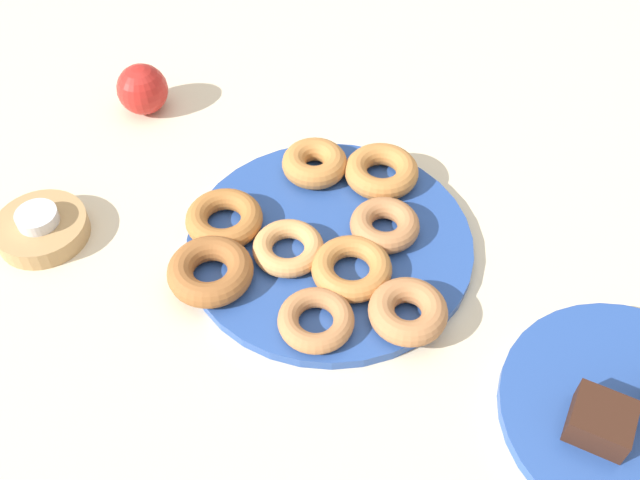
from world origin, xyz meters
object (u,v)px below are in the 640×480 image
(cake_plate, at_px, (632,415))
(apple, at_px, (142,89))
(donut_8, at_px, (381,171))
(candle_holder, at_px, (42,229))
(donut_0, at_px, (385,225))
(donut_4, at_px, (316,320))
(donut_5, at_px, (210,271))
(donut_6, at_px, (408,311))
(donut_7, at_px, (352,268))
(brownie_far, at_px, (601,421))
(donut_plate, at_px, (330,242))
(tealight, at_px, (37,217))
(donut_2, at_px, (315,163))
(donut_3, at_px, (224,219))
(donut_1, at_px, (288,248))

(cake_plate, xyz_separation_m, apple, (0.68, -0.23, 0.03))
(donut_8, xyz_separation_m, candle_holder, (0.34, 0.23, -0.01))
(donut_0, distance_m, apple, 0.40)
(donut_4, height_order, apple, apple)
(donut_5, bearing_deg, donut_6, -171.85)
(donut_5, xyz_separation_m, apple, (0.23, -0.24, 0.01))
(donut_7, distance_m, brownie_far, 0.29)
(donut_4, relative_size, donut_5, 0.85)
(donut_plate, distance_m, donut_8, 0.12)
(tealight, bearing_deg, brownie_far, 178.86)
(donut_plate, bearing_deg, donut_4, 104.91)
(donut_plate, xyz_separation_m, donut_0, (-0.05, -0.03, 0.02))
(donut_8, height_order, apple, apple)
(donut_6, distance_m, brownie_far, 0.21)
(donut_5, distance_m, brownie_far, 0.42)
(donut_0, height_order, candle_holder, donut_0)
(donut_plate, xyz_separation_m, brownie_far, (-0.32, 0.13, 0.02))
(brownie_far, bearing_deg, cake_plate, -135.00)
(donut_2, height_order, donut_6, donut_2)
(donut_plate, distance_m, cake_plate, 0.36)
(donut_4, bearing_deg, apple, -35.14)
(donut_plate, relative_size, donut_4, 4.13)
(apple, bearing_deg, brownie_far, 158.01)
(donut_3, bearing_deg, cake_plate, 172.17)
(donut_1, bearing_deg, donut_6, 167.40)
(apple, bearing_deg, donut_1, 149.19)
(donut_plate, relative_size, donut_5, 3.51)
(brownie_far, relative_size, apple, 0.79)
(donut_2, relative_size, donut_6, 0.98)
(donut_0, distance_m, donut_2, 0.13)
(donut_0, bearing_deg, donut_2, -29.16)
(donut_2, xyz_separation_m, donut_4, (-0.09, 0.21, -0.00))
(donut_4, distance_m, donut_6, 0.10)
(donut_plate, bearing_deg, cake_plate, 165.10)
(donut_2, bearing_deg, donut_6, 135.95)
(donut_6, relative_size, cake_plate, 0.33)
(donut_plate, relative_size, donut_6, 3.97)
(donut_5, distance_m, donut_8, 0.25)
(donut_3, relative_size, brownie_far, 1.64)
(donut_3, bearing_deg, donut_8, -134.93)
(cake_plate, distance_m, candle_holder, 0.67)
(brownie_far, height_order, candle_holder, brownie_far)
(donut_6, xyz_separation_m, donut_7, (0.07, -0.03, -0.00))
(donut_plate, relative_size, donut_1, 4.10)
(donut_0, height_order, donut_6, donut_6)
(donut_0, relative_size, donut_1, 1.00)
(donut_plate, bearing_deg, donut_1, 48.75)
(donut_0, bearing_deg, tealight, 21.31)
(donut_plate, height_order, candle_holder, candle_holder)
(donut_7, height_order, brownie_far, brownie_far)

